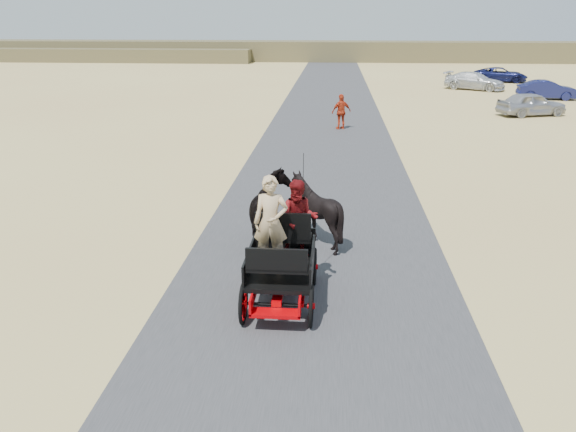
# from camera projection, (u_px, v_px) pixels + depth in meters

# --- Properties ---
(ground) EXTENTS (140.00, 140.00, 0.00)m
(ground) POSITION_uv_depth(u_px,v_px,m) (316.00, 252.00, 13.35)
(ground) COLOR tan
(road) EXTENTS (6.00, 140.00, 0.01)m
(road) POSITION_uv_depth(u_px,v_px,m) (316.00, 252.00, 13.34)
(road) COLOR #38383A
(road) RESTS_ON ground
(ridge_far) EXTENTS (140.00, 6.00, 2.40)m
(ridge_far) POSITION_uv_depth(u_px,v_px,m) (333.00, 51.00, 71.17)
(ridge_far) COLOR brown
(ridge_far) RESTS_ON ground
(ridge_near) EXTENTS (40.00, 4.00, 1.60)m
(ridge_near) POSITION_uv_depth(u_px,v_px,m) (91.00, 55.00, 69.85)
(ridge_near) COLOR brown
(ridge_near) RESTS_ON ground
(carriage) EXTENTS (1.30, 2.40, 0.72)m
(carriage) POSITION_uv_depth(u_px,v_px,m) (281.00, 284.00, 10.97)
(carriage) COLOR black
(carriage) RESTS_ON ground
(horse_left) EXTENTS (0.91, 2.01, 1.70)m
(horse_left) POSITION_uv_depth(u_px,v_px,m) (270.00, 210.00, 13.66)
(horse_left) COLOR black
(horse_left) RESTS_ON ground
(horse_right) EXTENTS (1.37, 1.54, 1.70)m
(horse_right) POSITION_uv_depth(u_px,v_px,m) (315.00, 211.00, 13.58)
(horse_right) COLOR black
(horse_right) RESTS_ON ground
(driver_man) EXTENTS (0.66, 0.43, 1.80)m
(driver_man) POSITION_uv_depth(u_px,v_px,m) (271.00, 222.00, 10.61)
(driver_man) COLOR tan
(driver_man) RESTS_ON carriage
(passenger_woman) EXTENTS (0.77, 0.60, 1.58)m
(passenger_woman) POSITION_uv_depth(u_px,v_px,m) (299.00, 219.00, 11.12)
(passenger_woman) COLOR #660C0F
(passenger_woman) RESTS_ON carriage
(pedestrian) EXTENTS (1.09, 0.81, 1.73)m
(pedestrian) POSITION_uv_depth(u_px,v_px,m) (341.00, 112.00, 27.71)
(pedestrian) COLOR #B22E14
(pedestrian) RESTS_ON ground
(car_a) EXTENTS (4.13, 2.65, 1.31)m
(car_a) POSITION_uv_depth(u_px,v_px,m) (532.00, 104.00, 31.61)
(car_a) COLOR #B2B2B7
(car_a) RESTS_ON ground
(car_b) EXTENTS (3.95, 1.76, 1.26)m
(car_b) POSITION_uv_depth(u_px,v_px,m) (547.00, 90.00, 37.94)
(car_b) COLOR navy
(car_b) RESTS_ON ground
(car_c) EXTENTS (4.84, 3.84, 1.31)m
(car_c) POSITION_uv_depth(u_px,v_px,m) (475.00, 81.00, 42.95)
(car_c) COLOR silver
(car_c) RESTS_ON ground
(car_d) EXTENTS (4.72, 2.84, 1.23)m
(car_d) POSITION_uv_depth(u_px,v_px,m) (500.00, 75.00, 48.12)
(car_d) COLOR navy
(car_d) RESTS_ON ground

